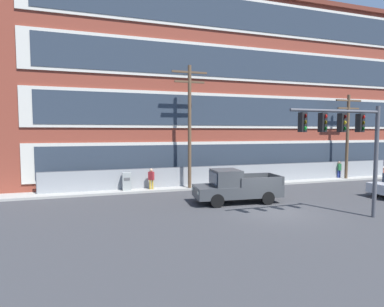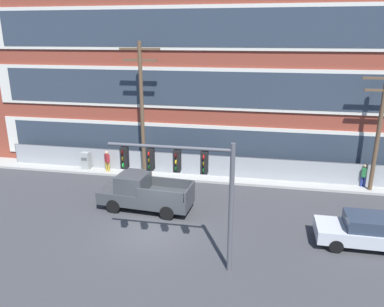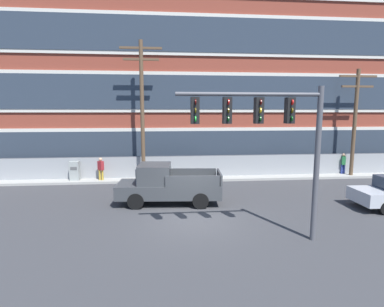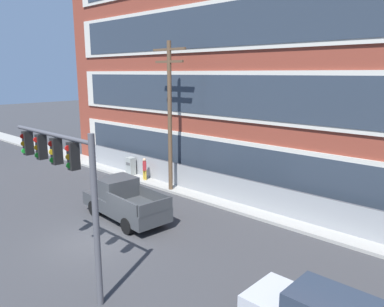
{
  "view_description": "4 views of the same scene",
  "coord_description": "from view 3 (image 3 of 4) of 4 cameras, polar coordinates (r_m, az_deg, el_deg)",
  "views": [
    {
      "loc": [
        -9.15,
        -14.07,
        4.33
      ],
      "look_at": [
        -3.15,
        5.38,
        2.89
      ],
      "focal_mm": 28.0,
      "sensor_mm": 36.0,
      "label": 1
    },
    {
      "loc": [
        5.2,
        -16.24,
        9.6
      ],
      "look_at": [
        1.44,
        3.26,
        3.28
      ],
      "focal_mm": 35.0,
      "sensor_mm": 36.0,
      "label": 2
    },
    {
      "loc": [
        -1.33,
        -12.63,
        4.77
      ],
      "look_at": [
        0.19,
        3.78,
        2.43
      ],
      "focal_mm": 28.0,
      "sensor_mm": 36.0,
      "label": 3
    },
    {
      "loc": [
        13.78,
        -8.38,
        7.39
      ],
      "look_at": [
        2.22,
        3.99,
        3.73
      ],
      "focal_mm": 35.0,
      "sensor_mm": 36.0,
      "label": 4
    }
  ],
  "objects": [
    {
      "name": "ground_plane",
      "position": [
        13.57,
        0.67,
        -12.51
      ],
      "size": [
        160.0,
        160.0,
        0.0
      ],
      "primitive_type": "plane",
      "color": "#38383A"
    },
    {
      "name": "utility_pole_midblock",
      "position": [
        24.3,
        28.64,
        6.04
      ],
      "size": [
        2.71,
        0.26,
        7.67
      ],
      "color": "brown",
      "rests_on": "ground"
    },
    {
      "name": "pedestrian_near_cabinet",
      "position": [
        21.0,
        -16.97,
        -2.68
      ],
      "size": [
        0.46,
        0.45,
        1.69
      ],
      "color": "#B7932D",
      "rests_on": "ground"
    },
    {
      "name": "brick_mill_building",
      "position": [
        28.07,
        9.12,
        14.75
      ],
      "size": [
        43.73,
        11.41,
        16.13
      ],
      "color": "brown",
      "rests_on": "ground"
    },
    {
      "name": "electrical_cabinet",
      "position": [
        21.63,
        -21.42,
        -3.28
      ],
      "size": [
        0.61,
        0.5,
        1.43
      ],
      "color": "#939993",
      "rests_on": "ground"
    },
    {
      "name": "chain_link_fence",
      "position": [
        21.42,
        3.62,
        -2.5
      ],
      "size": [
        30.62,
        0.06,
        1.65
      ],
      "color": "gray",
      "rests_on": "ground"
    },
    {
      "name": "sidewalk_building_side",
      "position": [
        21.23,
        -1.58,
        -4.68
      ],
      "size": [
        80.0,
        1.93,
        0.16
      ],
      "primitive_type": "cube",
      "color": "#9E9B93",
      "rests_on": "ground"
    },
    {
      "name": "pickup_truck_dark_grey",
      "position": [
        15.64,
        -4.86,
        -6.03
      ],
      "size": [
        5.47,
        2.38,
        2.07
      ],
      "color": "#383A3D",
      "rests_on": "ground"
    },
    {
      "name": "traffic_signal_mast",
      "position": [
        10.83,
        14.63,
        4.82
      ],
      "size": [
        5.19,
        0.43,
        5.64
      ],
      "color": "#4C4C51",
      "rests_on": "ground"
    },
    {
      "name": "pedestrian_by_fence",
      "position": [
        24.82,
        26.86,
        -1.59
      ],
      "size": [
        0.37,
        0.46,
        1.69
      ],
      "color": "navy",
      "rests_on": "ground"
    },
    {
      "name": "utility_pole_near_corner",
      "position": [
        19.99,
        -9.48,
        9.01
      ],
      "size": [
        2.68,
        0.26,
        9.24
      ],
      "color": "brown",
      "rests_on": "ground"
    }
  ]
}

